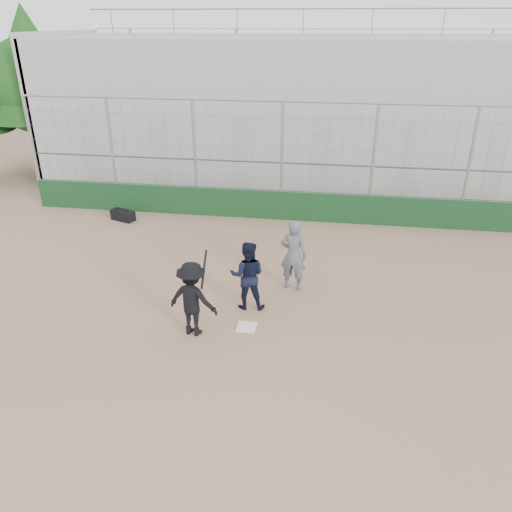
# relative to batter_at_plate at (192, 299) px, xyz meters

# --- Properties ---
(ground) EXTENTS (90.00, 90.00, 0.00)m
(ground) POSITION_rel_batter_at_plate_xyz_m (1.12, 0.37, -0.87)
(ground) COLOR brown
(ground) RESTS_ON ground
(home_plate) EXTENTS (0.44, 0.44, 0.02)m
(home_plate) POSITION_rel_batter_at_plate_xyz_m (1.12, 0.37, -0.85)
(home_plate) COLOR white
(home_plate) RESTS_ON ground
(backstop) EXTENTS (18.10, 0.25, 4.04)m
(backstop) POSITION_rel_batter_at_plate_xyz_m (1.12, 7.37, 0.09)
(backstop) COLOR #103317
(backstop) RESTS_ON ground
(bleachers) EXTENTS (20.25, 6.70, 6.98)m
(bleachers) POSITION_rel_batter_at_plate_xyz_m (1.12, 12.32, 2.06)
(bleachers) COLOR #979797
(bleachers) RESTS_ON ground
(tree_left) EXTENTS (4.48, 4.48, 7.00)m
(tree_left) POSITION_rel_batter_at_plate_xyz_m (-9.88, 11.37, 3.52)
(tree_left) COLOR #3D2716
(tree_left) RESTS_ON ground
(batter_at_plate) EXTENTS (1.22, 0.86, 1.89)m
(batter_at_plate) POSITION_rel_batter_at_plate_xyz_m (0.00, 0.00, 0.00)
(batter_at_plate) COLOR black
(batter_at_plate) RESTS_ON ground
(catcher_crouched) EXTENTS (0.89, 0.72, 1.18)m
(catcher_crouched) POSITION_rel_batter_at_plate_xyz_m (1.00, 1.24, -0.28)
(catcher_crouched) COLOR black
(catcher_crouched) RESTS_ON ground
(umpire) EXTENTS (0.76, 0.57, 1.70)m
(umpire) POSITION_rel_batter_at_plate_xyz_m (1.99, 2.39, -0.02)
(umpire) COLOR #4F5964
(umpire) RESTS_ON ground
(equipment_bag) EXTENTS (0.93, 0.64, 0.40)m
(equipment_bag) POSITION_rel_batter_at_plate_xyz_m (-4.30, 6.36, -0.68)
(equipment_bag) COLOR black
(equipment_bag) RESTS_ON ground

